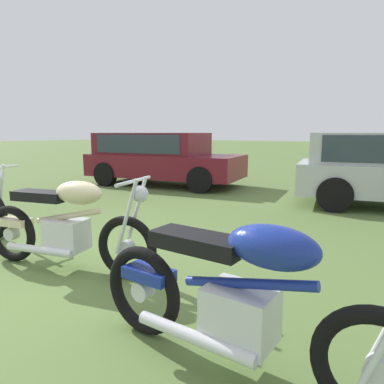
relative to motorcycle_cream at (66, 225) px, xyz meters
name	(u,v)px	position (x,y,z in m)	size (l,w,h in m)	color
ground_plane	(51,271)	(-0.13, -0.13, -0.48)	(120.00, 120.00, 0.00)	#567038
motorcycle_cream	(66,225)	(0.00, 0.00, 0.00)	(2.04, 0.88, 1.02)	black
motorcycle_blue	(241,299)	(2.23, -0.44, 0.00)	(2.14, 0.64, 1.02)	black
car_burgundy	(158,155)	(-3.19, 5.30, 0.35)	(4.45, 2.44, 1.43)	maroon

